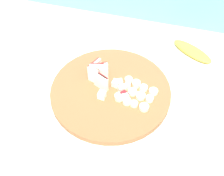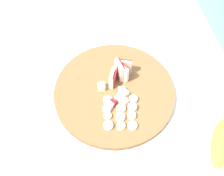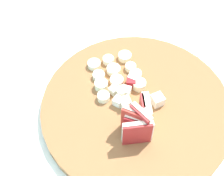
# 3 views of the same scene
# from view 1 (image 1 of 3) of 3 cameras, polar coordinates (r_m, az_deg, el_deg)

# --- Properties ---
(tiled_countertop) EXTENTS (1.57, 0.82, 0.91)m
(tiled_countertop) POSITION_cam_1_polar(r_m,az_deg,el_deg) (1.27, -1.77, -14.47)
(tiled_countertop) COLOR silver
(tiled_countertop) RESTS_ON ground
(tile_backsplash) EXTENTS (2.40, 0.04, 1.47)m
(tile_backsplash) POSITION_cam_1_polar(r_m,az_deg,el_deg) (1.30, 3.52, 8.12)
(tile_backsplash) COLOR #5BA3C1
(tile_backsplash) RESTS_ON ground
(cutting_board) EXTENTS (0.37, 0.37, 0.02)m
(cutting_board) POSITION_cam_1_polar(r_m,az_deg,el_deg) (0.88, -0.28, -0.69)
(cutting_board) COLOR brown
(cutting_board) RESTS_ON tiled_countertop
(apple_wedge_fan) EXTENTS (0.07, 0.08, 0.07)m
(apple_wedge_fan) POSITION_cam_1_polar(r_m,az_deg,el_deg) (0.88, -2.78, 2.82)
(apple_wedge_fan) COLOR #B22D23
(apple_wedge_fan) RESTS_ON cutting_board
(apple_dice_pile) EXTENTS (0.09, 0.09, 0.02)m
(apple_dice_pile) POSITION_cam_1_polar(r_m,az_deg,el_deg) (0.86, 1.08, -0.45)
(apple_dice_pile) COLOR maroon
(apple_dice_pile) RESTS_ON cutting_board
(banana_slice_rows) EXTENTS (0.12, 0.12, 0.02)m
(banana_slice_rows) POSITION_cam_1_polar(r_m,az_deg,el_deg) (0.86, 4.64, -1.12)
(banana_slice_rows) COLOR beige
(banana_slice_rows) RESTS_ON cutting_board
(banana_peel) EXTENTS (0.16, 0.13, 0.02)m
(banana_peel) POSITION_cam_1_polar(r_m,az_deg,el_deg) (1.05, 15.58, 7.00)
(banana_peel) COLOR gold
(banana_peel) RESTS_ON tiled_countertop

